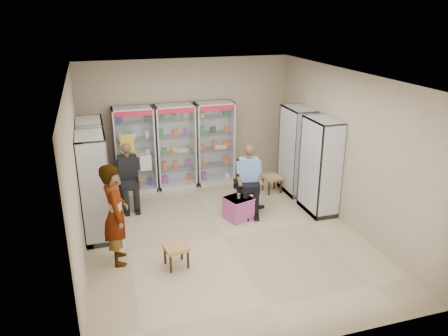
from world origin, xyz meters
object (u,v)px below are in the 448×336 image
object	(u,v)px
office_chair	(248,186)
woven_stool_b	(176,256)
cabinet_back_mid	(176,147)
cabinet_left_near	(95,188)
seated_shopkeeper	(248,180)
wooden_chair	(129,184)
cabinet_left_far	(94,168)
cabinet_back_left	(135,150)
pink_trunk	(238,208)
standing_man	(115,214)
cabinet_back_right	(214,143)
cabinet_right_near	(320,167)
woven_stool_a	(272,184)
cabinet_right_far	(296,151)

from	to	relation	value
office_chair	woven_stool_b	bearing A→B (deg)	-125.84
cabinet_back_mid	cabinet_left_near	size ratio (longest dim) A/B	1.00
seated_shopkeeper	wooden_chair	bearing A→B (deg)	167.99
cabinet_left_far	woven_stool_b	world-z (taller)	cabinet_left_far
cabinet_back_left	cabinet_left_far	size ratio (longest dim) A/B	1.00
office_chair	pink_trunk	bearing A→B (deg)	-119.92
standing_man	cabinet_back_right	bearing A→B (deg)	-40.41
cabinet_right_near	pink_trunk	bearing A→B (deg)	85.46
woven_stool_b	standing_man	xyz separation A→B (m)	(-0.90, 0.44, 0.69)
office_chair	cabinet_left_far	bearing A→B (deg)	177.13
woven_stool_a	cabinet_right_near	bearing A→B (deg)	-66.88
cabinet_right_near	cabinet_back_right	bearing A→B (deg)	36.16
cabinet_back_right	seated_shopkeeper	distance (m)	1.82
cabinet_back_mid	woven_stool_b	size ratio (longest dim) A/B	5.33
seated_shopkeeper	cabinet_right_near	bearing A→B (deg)	-6.14
seated_shopkeeper	woven_stool_a	xyz separation A→B (m)	(0.87, 0.77, -0.49)
cabinet_back_mid	office_chair	xyz separation A→B (m)	(1.18, -1.73, -0.46)
cabinet_back_mid	standing_man	size ratio (longest dim) A/B	1.13
cabinet_left_far	wooden_chair	size ratio (longest dim) A/B	2.13
cabinet_right_near	seated_shopkeeper	xyz separation A→B (m)	(-1.40, 0.45, -0.32)
pink_trunk	woven_stool_b	xyz separation A→B (m)	(-1.55, -1.35, -0.05)
cabinet_back_left	cabinet_back_mid	xyz separation A→B (m)	(0.95, 0.00, 0.00)
cabinet_back_mid	office_chair	size ratio (longest dim) A/B	1.86
cabinet_back_mid	pink_trunk	xyz separation A→B (m)	(0.86, -2.09, -0.77)
cabinet_back_left	cabinet_back_right	distance (m)	1.90
pink_trunk	wooden_chair	bearing A→B (deg)	146.48
cabinet_left_near	standing_man	size ratio (longest dim) A/B	1.13
cabinet_right_far	woven_stool_a	distance (m)	0.97
standing_man	seated_shopkeeper	bearing A→B (deg)	-66.31
pink_trunk	woven_stool_a	size ratio (longest dim) A/B	1.23
cabinet_right_far	pink_trunk	bearing A→B (deg)	119.22
cabinet_left_near	pink_trunk	size ratio (longest dim) A/B	4.14
cabinet_back_right	wooden_chair	world-z (taller)	cabinet_back_right
woven_stool_b	standing_man	world-z (taller)	standing_man
pink_trunk	cabinet_left_near	bearing A→B (deg)	178.68
cabinet_left_far	cabinet_right_far	bearing A→B (deg)	87.43
cabinet_left_near	seated_shopkeeper	distance (m)	3.09
cabinet_left_near	office_chair	world-z (taller)	cabinet_left_near
cabinet_back_right	pink_trunk	world-z (taller)	cabinet_back_right
cabinet_back_mid	seated_shopkeeper	world-z (taller)	cabinet_back_mid
office_chair	cabinet_back_mid	bearing A→B (deg)	136.13
cabinet_back_mid	cabinet_left_near	world-z (taller)	same
cabinet_left_far	pink_trunk	world-z (taller)	cabinet_left_far
woven_stool_a	woven_stool_b	size ratio (longest dim) A/B	1.04
cabinet_back_left	cabinet_right_near	bearing A→B (deg)	-32.28
cabinet_back_left	wooden_chair	distance (m)	0.94
cabinet_right_near	woven_stool_b	bearing A→B (deg)	110.34
cabinet_back_mid	pink_trunk	distance (m)	2.39
standing_man	cabinet_back_left	bearing A→B (deg)	-12.29
office_chair	seated_shopkeeper	xyz separation A→B (m)	(0.00, -0.05, 0.15)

